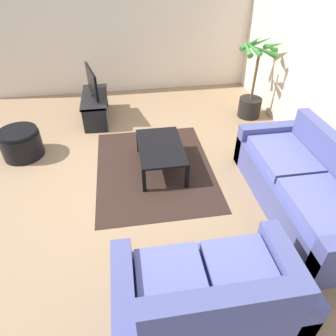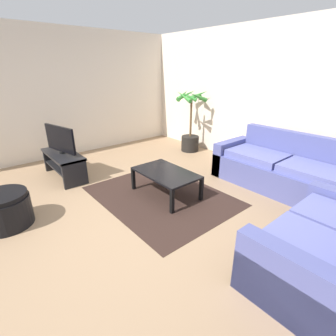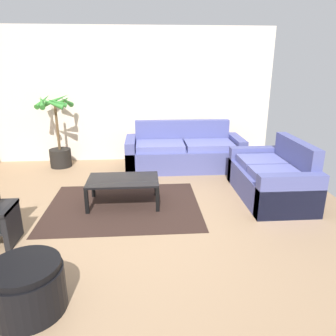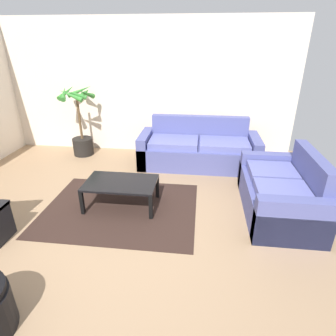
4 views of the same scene
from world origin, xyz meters
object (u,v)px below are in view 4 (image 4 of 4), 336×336
coffee_table (121,185)px  potted_palm (81,129)px  couch_main (198,150)px  couch_loveseat (281,193)px

coffee_table → potted_palm: (-1.38, 1.90, 0.22)m
couch_main → potted_palm: size_ratio=1.57×
coffee_table → potted_palm: size_ratio=0.71×
couch_main → couch_loveseat: 1.94m
couch_main → coffee_table: 1.97m
potted_palm → couch_loveseat: bearing=-26.3°
coffee_table → couch_main: bearing=56.3°
couch_loveseat → coffee_table: bearing=-177.6°
coffee_table → couch_loveseat: bearing=2.4°
couch_main → potted_palm: bearing=173.9°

